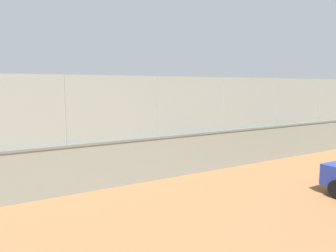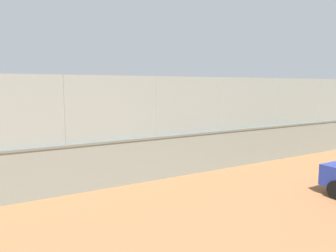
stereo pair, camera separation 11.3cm
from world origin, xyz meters
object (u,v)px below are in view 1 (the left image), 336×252
Objects in this scene: sports_ball at (176,131)px; courtside_bench at (202,149)px; player_near_wall_returning at (165,138)px; player_baseline_waiting at (88,125)px.

sports_ball reaches higher than courtside_bench.
courtside_bench is at bearing -165.76° from sports_ball.
player_baseline_waiting reaches higher than player_near_wall_returning.
courtside_bench is at bearing 114.00° from player_baseline_waiting.
player_near_wall_returning is 2.23m from sports_ball.
player_baseline_waiting is at bearing -66.00° from courtside_bench.
sports_ball is at bearing 75.23° from player_near_wall_returning.
sports_ball reaches higher than player_near_wall_returning.
courtside_bench is (-1.74, -0.44, -1.07)m from sports_ball.
sports_ball is 0.09× the size of courtside_bench.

